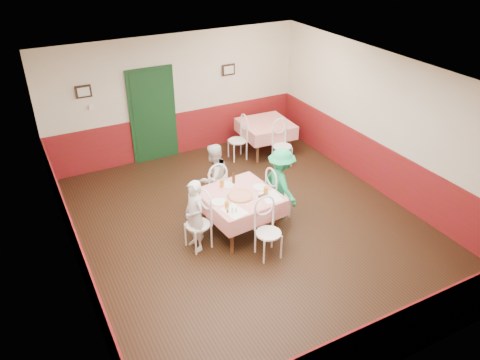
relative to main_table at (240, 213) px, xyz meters
name	(u,v)px	position (x,y,z in m)	size (l,w,h in m)	color
floor	(250,227)	(0.21, 0.01, -0.38)	(7.00, 7.00, 0.00)	black
ceiling	(252,78)	(0.21, 0.01, 2.42)	(7.00, 7.00, 0.00)	white
back_wall	(176,96)	(0.21, 3.51, 1.02)	(6.00, 0.10, 2.80)	beige
front_wall	(403,286)	(0.21, -3.49, 1.02)	(6.00, 0.10, 2.80)	beige
left_wall	(67,203)	(-2.79, 0.01, 1.02)	(0.10, 7.00, 2.80)	beige
right_wall	(386,126)	(3.21, 0.01, 1.02)	(0.10, 7.00, 2.80)	beige
wainscot_back	(179,133)	(0.21, 3.50, 0.12)	(6.00, 0.03, 1.00)	maroon
wainscot_front	(389,341)	(0.21, -3.47, 0.12)	(6.00, 0.03, 1.00)	maroon
wainscot_left	(79,253)	(-2.77, 0.01, 0.12)	(0.03, 7.00, 1.00)	maroon
wainscot_right	(378,167)	(3.20, 0.01, 0.12)	(0.03, 7.00, 1.00)	maroon
door	(153,116)	(-0.39, 3.46, 0.68)	(0.96, 0.06, 2.10)	black
picture_left	(83,92)	(-1.79, 3.46, 1.48)	(0.32, 0.03, 0.26)	black
picture_right	(229,70)	(1.51, 3.46, 1.48)	(0.32, 0.03, 0.26)	black
thermostat	(91,107)	(-1.69, 3.46, 1.12)	(0.10, 0.03, 0.10)	white
main_table	(240,213)	(0.00, 0.00, 0.00)	(1.22, 1.22, 0.77)	red
second_table	(265,137)	(2.04, 2.58, 0.00)	(1.12, 1.12, 0.77)	red
chair_left	(198,225)	(-0.85, -0.08, 0.08)	(0.42, 0.42, 0.90)	white
chair_right	(278,196)	(0.85, 0.08, 0.08)	(0.42, 0.42, 0.90)	white
chair_far	(215,189)	(-0.08, 0.85, 0.08)	(0.42, 0.42, 0.90)	white
chair_near	(269,233)	(0.08, -0.85, 0.08)	(0.42, 0.42, 0.90)	white
chair_second_a	(237,141)	(1.29, 2.58, 0.08)	(0.42, 0.42, 0.90)	white
chair_second_b	(282,147)	(2.04, 1.83, 0.08)	(0.42, 0.42, 0.90)	white
pizza	(241,196)	(-0.02, -0.06, 0.40)	(0.44, 0.44, 0.03)	#B74723
plate_left	(219,202)	(-0.43, -0.06, 0.39)	(0.25, 0.25, 0.01)	white
plate_right	(260,187)	(0.42, 0.05, 0.39)	(0.25, 0.25, 0.01)	white
plate_far	(227,185)	(-0.05, 0.39, 0.39)	(0.25, 0.25, 0.01)	white
glass_a	(227,205)	(-0.40, -0.30, 0.45)	(0.07, 0.07, 0.13)	#BF7219
glass_b	(266,191)	(0.40, -0.20, 0.46)	(0.08, 0.08, 0.15)	#BF7219
glass_c	(222,184)	(-0.16, 0.38, 0.45)	(0.07, 0.07, 0.14)	#BF7219
beer_bottle	(233,178)	(0.07, 0.39, 0.49)	(0.06, 0.06, 0.21)	#381C0A
shaker_a	(232,211)	(-0.38, -0.45, 0.43)	(0.04, 0.04, 0.09)	silver
shaker_b	(236,210)	(-0.32, -0.47, 0.43)	(0.04, 0.04, 0.09)	silver
shaker_c	(228,211)	(-0.44, -0.41, 0.43)	(0.04, 0.04, 0.09)	#B23319
menu_left	(234,211)	(-0.33, -0.42, 0.39)	(0.30, 0.40, 0.00)	white
menu_right	(271,197)	(0.44, -0.31, 0.39)	(0.30, 0.40, 0.00)	white
wallet	(262,196)	(0.30, -0.25, 0.40)	(0.11, 0.09, 0.02)	black
diner_left	(195,216)	(-0.90, -0.09, 0.27)	(0.47, 0.31, 1.29)	gray
diner_far	(214,178)	(-0.09, 0.90, 0.30)	(0.65, 0.51, 1.35)	gray
diner_right	(281,184)	(0.90, 0.09, 0.31)	(0.89, 0.51, 1.38)	gray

